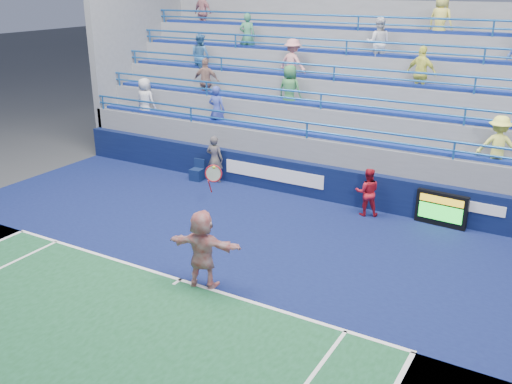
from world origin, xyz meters
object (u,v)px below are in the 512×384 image
Objects in this scene: judge_chair at (197,174)px; line_judge at (215,159)px; serve_speed_board at (441,209)px; tennis_player at (203,249)px; ball_girl at (367,192)px.

judge_chair is 0.88m from line_judge.
serve_speed_board is 7.61m from line_judge.
tennis_player reaches higher than serve_speed_board.
tennis_player reaches higher than ball_girl.
serve_speed_board is 2.12m from ball_girl.
serve_speed_board is 0.88× the size of line_judge.
ball_girl reaches higher than judge_chair.
line_judge is at bearing -179.39° from serve_speed_board.
tennis_player is (4.40, -5.88, 0.69)m from judge_chair.
tennis_player is 1.80× the size of line_judge.
line_judge is (0.64, 0.17, 0.58)m from judge_chair.
ball_girl is at bearing -171.80° from serve_speed_board.
serve_speed_board is at bearing 164.70° from ball_girl.
ball_girl is (1.76, 5.83, -0.20)m from tennis_player.
serve_speed_board is 8.25m from judge_chair.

